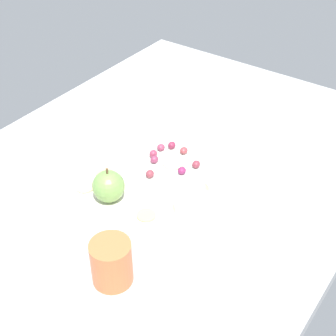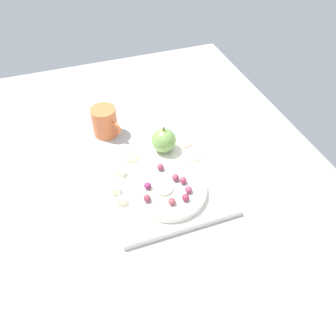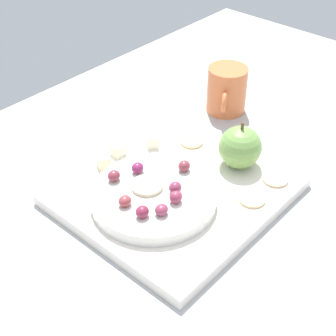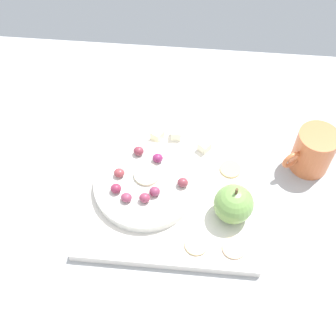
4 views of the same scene
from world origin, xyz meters
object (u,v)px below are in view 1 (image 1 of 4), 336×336
object	(u,v)px
grape_4	(172,145)
cup	(112,262)
grape_7	(153,154)
platter	(156,182)
grape_6	(184,151)
grape_3	(196,164)
serving_dish	(168,165)
apple_whole	(109,186)
cheese_cube_2	(178,207)
cracker_2	(85,188)
grape_1	(161,147)
cracker_0	(104,173)
grape_2	(149,175)
cracker_1	(146,215)
cheese_cube_1	(204,197)
apple_slice_0	(173,163)
cheese_cube_0	(210,186)
grape_5	(182,171)
grape_0	(155,160)

from	to	relation	value
grape_4	cup	bearing A→B (deg)	-161.69
cup	grape_7	bearing A→B (deg)	23.82
platter	grape_6	size ratio (longest dim) A/B	16.30
grape_3	grape_6	size ratio (longest dim) A/B	1.00
serving_dish	apple_whole	xyz separation A→B (cm)	(-15.98, 4.14, 2.53)
cheese_cube_2	cracker_2	distance (cm)	21.78
cheese_cube_2	grape_1	bearing A→B (deg)	46.92
cracker_0	cracker_2	size ratio (longest dim) A/B	1.00
grape_2	cracker_1	bearing A→B (deg)	-145.92
grape_2	grape_7	size ratio (longest dim) A/B	1.00
cracker_2	grape_7	size ratio (longest dim) A/B	2.04
grape_3	cracker_1	bearing A→B (deg)	177.63
grape_1	grape_2	world-z (taller)	grape_2
grape_2	cup	xyz separation A→B (cm)	(-23.70, -9.62, -0.17)
grape_2	cheese_cube_1	bearing A→B (deg)	-78.36
cheese_cube_1	apple_slice_0	bearing A→B (deg)	67.94
cheese_cube_2	cup	world-z (taller)	cup
grape_6	cheese_cube_1	bearing A→B (deg)	-129.39
serving_dish	grape_1	xyz separation A→B (cm)	(2.77, 4.11, 1.76)
cheese_cube_0	cracker_2	xyz separation A→B (cm)	(-15.58, 22.87, -0.82)
grape_3	grape_7	xyz separation A→B (cm)	(-2.46, 10.27, 0.06)
cheese_cube_1	grape_3	bearing A→B (deg)	43.52
cracker_1	grape_7	world-z (taller)	grape_7
grape_2	grape_1	bearing A→B (deg)	21.79
grape_3	grape_5	world-z (taller)	same
grape_1	grape_6	world-z (taller)	same
cheese_cube_0	grape_6	size ratio (longest dim) A/B	1.03
apple_slice_0	cracker_0	bearing A→B (deg)	128.97
cheese_cube_0	cracker_0	size ratio (longest dim) A/B	0.50
cracker_2	grape_5	bearing A→B (deg)	-47.24
cracker_1	grape_6	bearing A→B (deg)	12.52
grape_5	cup	bearing A→B (deg)	-171.18
apple_slice_0	cup	xyz separation A→B (cm)	(-30.88, -8.09, 0.43)
grape_3	grape_4	xyz separation A→B (cm)	(2.92, 8.68, 0.01)
grape_7	cup	world-z (taller)	cup
apple_slice_0	cheese_cube_0	bearing A→B (deg)	-94.18
cheese_cube_0	apple_slice_0	world-z (taller)	apple_slice_0
serving_dish	cheese_cube_2	distance (cm)	14.48
grape_2	apple_whole	bearing A→B (deg)	154.81
cracker_2	grape_0	distance (cm)	17.07
apple_whole	grape_2	bearing A→B (deg)	-25.19
cheese_cube_0	grape_4	distance (cm)	15.57
grape_5	grape_6	distance (cm)	7.77
cracker_1	grape_6	xyz separation A→B (cm)	(20.58, 4.57, 2.52)
grape_5	grape_3	bearing A→B (deg)	-19.19
cheese_cube_0	grape_7	world-z (taller)	grape_7
serving_dish	cracker_1	size ratio (longest dim) A/B	4.67
platter	cheese_cube_0	size ratio (longest dim) A/B	15.85
cheese_cube_2	grape_2	bearing A→B (deg)	72.86
cheese_cube_2	apple_slice_0	xyz separation A→B (cm)	(10.29, 8.57, 1.20)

